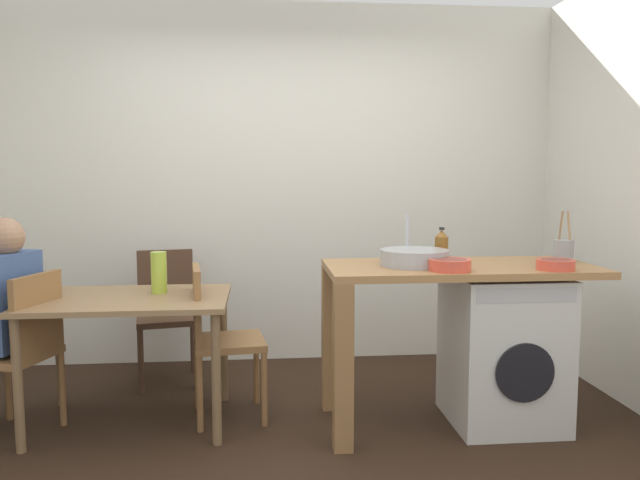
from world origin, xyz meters
The scene contains 16 objects.
ground_plane centered at (0.00, 0.00, 0.00)m, with size 5.46×5.46×0.00m, color black.
wall_back centered at (0.00, 1.75, 1.35)m, with size 4.60×0.10×2.70m, color silver.
dining_table centered at (-0.88, 0.51, 0.64)m, with size 1.10×0.76×0.74m.
chair_person_seat centered at (-1.43, 0.38, 0.51)m, with size 0.51×0.51×0.90m.
chair_opposite centered at (-0.40, 0.55, 0.51)m, with size 0.45×0.45×0.90m.
chair_spare_by_wall centered at (-0.79, 1.28, 0.51)m, with size 0.46×0.46×0.90m.
kitchen_counter centered at (0.76, 0.34, 0.76)m, with size 1.50×0.68×0.92m.
washing_machine centered at (1.24, 0.33, 0.43)m, with size 0.60×0.61×0.86m.
sink_basin centered at (0.71, 0.34, 0.97)m, with size 0.38×0.38×0.09m, color #9EA0A5.
tap centered at (0.71, 0.52, 1.06)m, with size 0.02×0.02×0.28m, color #B2B2B7.
bottle_tall_green centered at (0.92, 0.51, 1.01)m, with size 0.08×0.08×0.20m.
mixing_bowl centered at (0.85, 0.14, 0.95)m, with size 0.22×0.22×0.06m.
utensil_crock centered at (1.61, 0.39, 0.99)m, with size 0.11×0.11×0.30m.
colander centered at (1.43, 0.12, 0.95)m, with size 0.20×0.20×0.06m.
vase centered at (-0.73, 0.61, 0.86)m, with size 0.09×0.09×0.24m, color #A8C63D.
scissors centered at (0.93, 0.24, 0.92)m, with size 0.15×0.06×0.01m.
Camera 1 is at (-0.14, -3.03, 1.42)m, focal length 34.95 mm.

